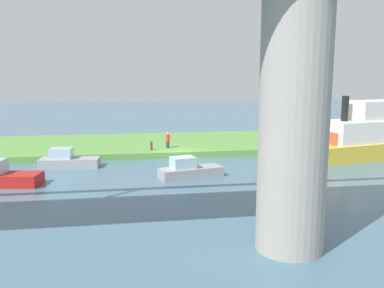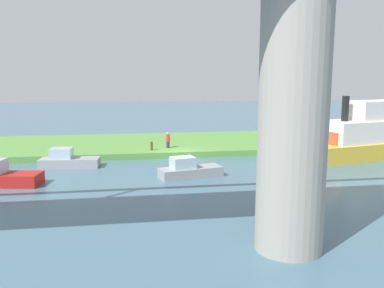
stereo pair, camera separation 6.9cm
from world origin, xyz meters
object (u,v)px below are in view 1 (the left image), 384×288
object	(u,v)px
mooring_post	(151,146)
person_on_bank	(168,140)
motorboat_red	(189,170)
pontoon_yellow	(68,160)
skiff_small	(366,135)
bridge_pylon	(294,113)

from	to	relation	value
mooring_post	person_on_bank	bearing A→B (deg)	-147.43
mooring_post	motorboat_red	xyz separation A→B (m)	(-1.99, 7.72, -0.36)
person_on_bank	pontoon_yellow	xyz separation A→B (m)	(7.84, 4.19, -0.69)
person_on_bank	motorboat_red	world-z (taller)	person_on_bank
person_on_bank	mooring_post	distance (m)	1.78
mooring_post	motorboat_red	bearing A→B (deg)	104.44
skiff_small	motorboat_red	xyz separation A→B (m)	(15.43, 4.39, -1.40)
bridge_pylon	skiff_small	bearing A→B (deg)	-129.53
bridge_pylon	motorboat_red	size ratio (longest dim) A/B	2.38
pontoon_yellow	motorboat_red	distance (m)	9.48
person_on_bank	pontoon_yellow	bearing A→B (deg)	28.13
mooring_post	motorboat_red	world-z (taller)	motorboat_red
bridge_pylon	mooring_post	bearing A→B (deg)	-78.23
bridge_pylon	mooring_post	size ratio (longest dim) A/B	14.51
person_on_bank	mooring_post	xyz separation A→B (m)	(1.47, 0.94, -0.34)
mooring_post	bridge_pylon	bearing A→B (deg)	101.77
person_on_bank	mooring_post	world-z (taller)	person_on_bank
mooring_post	pontoon_yellow	distance (m)	7.17
person_on_bank	motorboat_red	bearing A→B (deg)	93.42
bridge_pylon	skiff_small	size ratio (longest dim) A/B	1.00
person_on_bank	pontoon_yellow	size ratio (longest dim) A/B	0.32
mooring_post	skiff_small	bearing A→B (deg)	169.17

